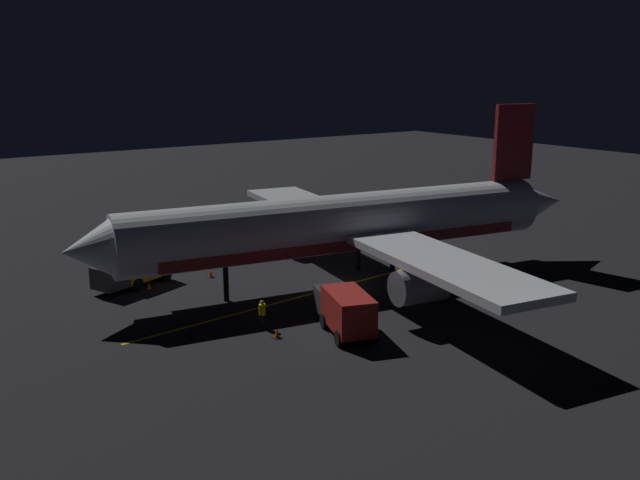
{
  "coord_description": "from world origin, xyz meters",
  "views": [
    {
      "loc": [
        -37.52,
        28.18,
        14.9
      ],
      "look_at": [
        0.0,
        2.0,
        3.5
      ],
      "focal_mm": 38.57,
      "sensor_mm": 36.0,
      "label": 1
    }
  ],
  "objects_px": {
    "ground_crew_worker": "(262,314)",
    "traffic_cone_near_left": "(149,286)",
    "airliner": "(351,225)",
    "traffic_cone_under_wing": "(211,274)",
    "baggage_truck": "(134,270)",
    "traffic_cone_near_right": "(277,334)",
    "catering_truck": "(345,310)"
  },
  "relations": [
    {
      "from": "ground_crew_worker",
      "to": "traffic_cone_near_left",
      "type": "relative_size",
      "value": 3.16
    },
    {
      "from": "ground_crew_worker",
      "to": "traffic_cone_under_wing",
      "type": "height_order",
      "value": "ground_crew_worker"
    },
    {
      "from": "traffic_cone_near_left",
      "to": "traffic_cone_near_right",
      "type": "bearing_deg",
      "value": -168.03
    },
    {
      "from": "ground_crew_worker",
      "to": "traffic_cone_near_right",
      "type": "distance_m",
      "value": 1.88
    },
    {
      "from": "airliner",
      "to": "traffic_cone_near_left",
      "type": "distance_m",
      "value": 14.75
    },
    {
      "from": "catering_truck",
      "to": "ground_crew_worker",
      "type": "xyz_separation_m",
      "value": [
        3.15,
        3.71,
        -0.39
      ]
    },
    {
      "from": "traffic_cone_near_left",
      "to": "traffic_cone_near_right",
      "type": "distance_m",
      "value": 12.95
    },
    {
      "from": "traffic_cone_near_right",
      "to": "traffic_cone_under_wing",
      "type": "height_order",
      "value": "same"
    },
    {
      "from": "airliner",
      "to": "ground_crew_worker",
      "type": "xyz_separation_m",
      "value": [
        -4.18,
        9.74,
        -3.36
      ]
    },
    {
      "from": "ground_crew_worker",
      "to": "traffic_cone_near_right",
      "type": "bearing_deg",
      "value": 177.54
    },
    {
      "from": "airliner",
      "to": "traffic_cone_near_left",
      "type": "bearing_deg",
      "value": 61.72
    },
    {
      "from": "baggage_truck",
      "to": "traffic_cone_near_left",
      "type": "relative_size",
      "value": 11.0
    },
    {
      "from": "baggage_truck",
      "to": "traffic_cone_near_right",
      "type": "height_order",
      "value": "baggage_truck"
    },
    {
      "from": "catering_truck",
      "to": "ground_crew_worker",
      "type": "distance_m",
      "value": 4.88
    },
    {
      "from": "traffic_cone_under_wing",
      "to": "traffic_cone_near_right",
      "type": "bearing_deg",
      "value": 170.55
    },
    {
      "from": "traffic_cone_near_left",
      "to": "traffic_cone_under_wing",
      "type": "distance_m",
      "value": 4.83
    },
    {
      "from": "ground_crew_worker",
      "to": "catering_truck",
      "type": "bearing_deg",
      "value": -130.3
    },
    {
      "from": "airliner",
      "to": "traffic_cone_near_right",
      "type": "xyz_separation_m",
      "value": [
        -5.94,
        9.82,
        -3.99
      ]
    },
    {
      "from": "catering_truck",
      "to": "traffic_cone_under_wing",
      "type": "relative_size",
      "value": 11.32
    },
    {
      "from": "baggage_truck",
      "to": "traffic_cone_near_left",
      "type": "distance_m",
      "value": 1.68
    },
    {
      "from": "ground_crew_worker",
      "to": "traffic_cone_under_wing",
      "type": "distance_m",
      "value": 11.31
    },
    {
      "from": "airliner",
      "to": "traffic_cone_under_wing",
      "type": "height_order",
      "value": "airliner"
    },
    {
      "from": "airliner",
      "to": "traffic_cone_near_right",
      "type": "distance_m",
      "value": 12.15
    },
    {
      "from": "ground_crew_worker",
      "to": "traffic_cone_near_right",
      "type": "xyz_separation_m",
      "value": [
        -1.77,
        0.08,
        -0.64
      ]
    },
    {
      "from": "traffic_cone_under_wing",
      "to": "airliner",
      "type": "bearing_deg",
      "value": -132.06
    },
    {
      "from": "ground_crew_worker",
      "to": "traffic_cone_under_wing",
      "type": "bearing_deg",
      "value": -10.55
    },
    {
      "from": "catering_truck",
      "to": "traffic_cone_near_left",
      "type": "height_order",
      "value": "catering_truck"
    },
    {
      "from": "airliner",
      "to": "traffic_cone_under_wing",
      "type": "bearing_deg",
      "value": 47.94
    },
    {
      "from": "airliner",
      "to": "traffic_cone_under_wing",
      "type": "xyz_separation_m",
      "value": [
        6.93,
        7.68,
        -3.99
      ]
    },
    {
      "from": "traffic_cone_under_wing",
      "to": "baggage_truck",
      "type": "bearing_deg",
      "value": 78.04
    },
    {
      "from": "airliner",
      "to": "traffic_cone_near_right",
      "type": "bearing_deg",
      "value": 121.19
    },
    {
      "from": "baggage_truck",
      "to": "traffic_cone_under_wing",
      "type": "relative_size",
      "value": 11.0
    }
  ]
}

